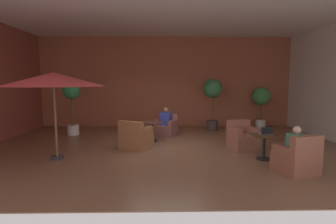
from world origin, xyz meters
The scene contains 17 objects.
ground_plane centered at (0.00, 0.00, -0.01)m, with size 11.39×8.23×0.02m, color brown.
wall_back_brick centered at (0.00, 4.07, 2.00)m, with size 11.39×0.08×4.01m, color #9B5137.
ceiling_slab centered at (0.00, 0.00, 4.04)m, with size 11.39×8.23×0.06m, color silver.
cafe_table_front_left centered at (2.49, -1.31, 0.48)m, with size 0.66×0.66×0.66m.
armchair_front_left_north centered at (2.24, -0.22, 0.32)m, with size 0.88×0.89×0.86m.
armchair_front_left_east centered at (2.82, -2.40, 0.32)m, with size 0.95×0.95×0.89m.
cafe_table_front_right centered at (-0.51, 0.88, 0.50)m, with size 0.65×0.65×0.66m.
armchair_front_right_north centered at (-1.00, -0.07, 0.32)m, with size 1.08×1.06×0.87m.
armchair_front_right_east centered at (-0.03, 1.83, 0.30)m, with size 0.99×0.98×0.79m.
patio_umbrella_tall_red centered at (-2.97, -1.18, 2.09)m, with size 2.58×2.58×2.28m.
potted_tree_left_corner centered at (-3.60, 2.07, 1.39)m, with size 0.66×0.66×2.04m.
potted_tree_mid_left centered at (4.21, 3.59, 1.24)m, with size 0.79×0.79×1.78m.
potted_tree_mid_right centered at (1.93, 2.99, 1.52)m, with size 0.80×0.80×2.14m.
patron_blue_shirt centered at (2.80, -2.36, 0.69)m, with size 0.42×0.35×0.63m.
patron_by_window centered at (-0.05, 1.79, 0.69)m, with size 0.45×0.40×0.66m.
iced_drink_cup centered at (2.53, -1.20, 0.72)m, with size 0.08×0.08×0.11m, color white.
open_laptop centered at (2.55, -1.28, 0.71)m, with size 0.32×0.24×0.20m.
Camera 1 is at (-0.19, -8.15, 2.05)m, focal length 28.68 mm.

